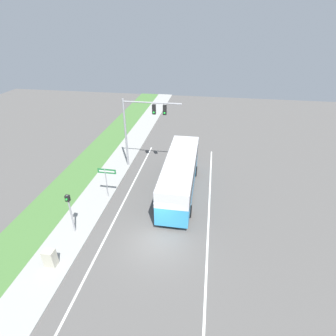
% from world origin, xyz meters
% --- Properties ---
extents(ground_plane, '(80.00, 80.00, 0.00)m').
position_xyz_m(ground_plane, '(0.00, 0.00, 0.00)').
color(ground_plane, '#565451').
extents(sidewalk, '(2.80, 80.00, 0.12)m').
position_xyz_m(sidewalk, '(-6.20, 0.00, 0.06)').
color(sidewalk, '#9E9E99').
rests_on(sidewalk, ground_plane).
extents(grass_verge, '(3.60, 80.00, 0.10)m').
position_xyz_m(grass_verge, '(-9.40, 0.00, 0.05)').
color(grass_verge, '#477538').
rests_on(grass_verge, ground_plane).
extents(lane_divider_near, '(0.14, 30.00, 0.01)m').
position_xyz_m(lane_divider_near, '(-3.60, 0.00, 0.00)').
color(lane_divider_near, silver).
rests_on(lane_divider_near, ground_plane).
extents(lane_divider_far, '(0.14, 30.00, 0.01)m').
position_xyz_m(lane_divider_far, '(3.60, 0.00, 0.00)').
color(lane_divider_far, silver).
rests_on(lane_divider_far, ground_plane).
extents(bus, '(2.64, 10.15, 3.54)m').
position_xyz_m(bus, '(0.91, 6.21, 1.95)').
color(bus, '#3393D1').
rests_on(bus, ground_plane).
extents(signal_gantry, '(5.62, 0.41, 7.11)m').
position_xyz_m(signal_gantry, '(-3.47, 10.19, 5.01)').
color(signal_gantry, '#939399').
rests_on(signal_gantry, ground_plane).
extents(pedestrian_signal, '(0.28, 0.34, 3.28)m').
position_xyz_m(pedestrian_signal, '(-5.97, -0.06, 2.22)').
color(pedestrian_signal, '#939399').
rests_on(pedestrian_signal, ground_plane).
extents(street_sign, '(1.56, 0.08, 2.94)m').
position_xyz_m(street_sign, '(-5.01, 4.39, 2.11)').
color(street_sign, '#939399').
rests_on(street_sign, ground_plane).
extents(utility_cabinet, '(0.70, 0.54, 1.21)m').
position_xyz_m(utility_cabinet, '(-6.00, -3.12, 0.72)').
color(utility_cabinet, '#B7B29E').
rests_on(utility_cabinet, sidewalk).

